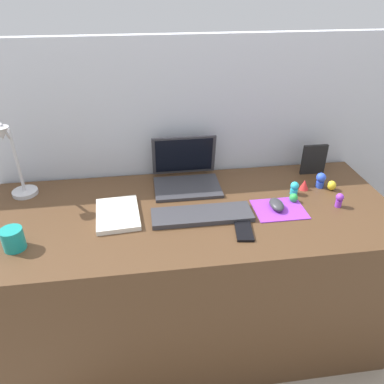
{
  "coord_description": "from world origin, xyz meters",
  "views": [
    {
      "loc": [
        -0.18,
        -1.29,
        1.61
      ],
      "look_at": [
        0.0,
        0.0,
        0.83
      ],
      "focal_mm": 34.9,
      "sensor_mm": 36.0,
      "label": 1
    }
  ],
  "objects_px": {
    "notebook_pad": "(118,214)",
    "picture_frame": "(314,159)",
    "mouse": "(277,205)",
    "coffee_mug": "(13,239)",
    "cell_phone": "(244,231)",
    "toy_figurine_green": "(294,198)",
    "laptop": "(186,173)",
    "toy_figurine_red": "(304,185)",
    "desk_lamp": "(15,164)",
    "toy_figurine_purple": "(339,200)",
    "toy_figurine_blue": "(321,180)",
    "toy_figurine_cyan": "(294,188)",
    "toy_figurine_yellow": "(332,185)",
    "keyboard": "(202,215)"
  },
  "relations": [
    {
      "from": "notebook_pad",
      "to": "picture_frame",
      "type": "bearing_deg",
      "value": 10.27
    },
    {
      "from": "mouse",
      "to": "coffee_mug",
      "type": "bearing_deg",
      "value": -173.28
    },
    {
      "from": "cell_phone",
      "to": "toy_figurine_green",
      "type": "distance_m",
      "value": 0.32
    },
    {
      "from": "laptop",
      "to": "toy_figurine_red",
      "type": "distance_m",
      "value": 0.55
    },
    {
      "from": "desk_lamp",
      "to": "toy_figurine_purple",
      "type": "distance_m",
      "value": 1.37
    },
    {
      "from": "cell_phone",
      "to": "picture_frame",
      "type": "bearing_deg",
      "value": 50.52
    },
    {
      "from": "cell_phone",
      "to": "toy_figurine_green",
      "type": "bearing_deg",
      "value": 41.79
    },
    {
      "from": "notebook_pad",
      "to": "toy_figurine_blue",
      "type": "relative_size",
      "value": 3.35
    },
    {
      "from": "mouse",
      "to": "toy_figurine_blue",
      "type": "relative_size",
      "value": 1.34
    },
    {
      "from": "notebook_pad",
      "to": "toy_figurine_red",
      "type": "relative_size",
      "value": 5.08
    },
    {
      "from": "laptop",
      "to": "picture_frame",
      "type": "xyz_separation_m",
      "value": [
        0.63,
        0.01,
        0.02
      ]
    },
    {
      "from": "toy_figurine_green",
      "to": "toy_figurine_blue",
      "type": "height_order",
      "value": "toy_figurine_blue"
    },
    {
      "from": "toy_figurine_red",
      "to": "notebook_pad",
      "type": "bearing_deg",
      "value": -173.09
    },
    {
      "from": "toy_figurine_cyan",
      "to": "toy_figurine_yellow",
      "type": "bearing_deg",
      "value": 3.83
    },
    {
      "from": "keyboard",
      "to": "cell_phone",
      "type": "xyz_separation_m",
      "value": [
        0.14,
        -0.12,
        -0.01
      ]
    },
    {
      "from": "toy_figurine_green",
      "to": "picture_frame",
      "type": "bearing_deg",
      "value": 52.13
    },
    {
      "from": "toy_figurine_green",
      "to": "notebook_pad",
      "type": "bearing_deg",
      "value": -179.66
    },
    {
      "from": "laptop",
      "to": "picture_frame",
      "type": "height_order",
      "value": "laptop"
    },
    {
      "from": "mouse",
      "to": "notebook_pad",
      "type": "distance_m",
      "value": 0.66
    },
    {
      "from": "mouse",
      "to": "toy_figurine_purple",
      "type": "relative_size",
      "value": 1.53
    },
    {
      "from": "cell_phone",
      "to": "toy_figurine_yellow",
      "type": "xyz_separation_m",
      "value": [
        0.48,
        0.26,
        0.02
      ]
    },
    {
      "from": "toy_figurine_red",
      "to": "toy_figurine_blue",
      "type": "relative_size",
      "value": 0.66
    },
    {
      "from": "toy_figurine_yellow",
      "to": "toy_figurine_blue",
      "type": "relative_size",
      "value": 0.62
    },
    {
      "from": "mouse",
      "to": "picture_frame",
      "type": "height_order",
      "value": "picture_frame"
    },
    {
      "from": "laptop",
      "to": "desk_lamp",
      "type": "distance_m",
      "value": 0.74
    },
    {
      "from": "toy_figurine_blue",
      "to": "picture_frame",
      "type": "bearing_deg",
      "value": 81.8
    },
    {
      "from": "keyboard",
      "to": "toy_figurine_purple",
      "type": "bearing_deg",
      "value": -0.2
    },
    {
      "from": "laptop",
      "to": "desk_lamp",
      "type": "bearing_deg",
      "value": -177.13
    },
    {
      "from": "coffee_mug",
      "to": "toy_figurine_green",
      "type": "relative_size",
      "value": 2.05
    },
    {
      "from": "toy_figurine_purple",
      "to": "toy_figurine_blue",
      "type": "distance_m",
      "value": 0.17
    },
    {
      "from": "keyboard",
      "to": "toy_figurine_yellow",
      "type": "distance_m",
      "value": 0.63
    },
    {
      "from": "toy_figurine_cyan",
      "to": "toy_figurine_yellow",
      "type": "relative_size",
      "value": 1.36
    },
    {
      "from": "toy_figurine_red",
      "to": "desk_lamp",
      "type": "bearing_deg",
      "value": 175.61
    },
    {
      "from": "laptop",
      "to": "toy_figurine_green",
      "type": "relative_size",
      "value": 7.5
    },
    {
      "from": "keyboard",
      "to": "toy_figurine_blue",
      "type": "distance_m",
      "value": 0.6
    },
    {
      "from": "keyboard",
      "to": "toy_figurine_blue",
      "type": "height_order",
      "value": "toy_figurine_blue"
    },
    {
      "from": "toy_figurine_red",
      "to": "toy_figurine_green",
      "type": "bearing_deg",
      "value": -132.25
    },
    {
      "from": "laptop",
      "to": "cell_phone",
      "type": "relative_size",
      "value": 2.34
    },
    {
      "from": "coffee_mug",
      "to": "toy_figurine_blue",
      "type": "xyz_separation_m",
      "value": [
        1.28,
        0.27,
        -0.0
      ]
    },
    {
      "from": "coffee_mug",
      "to": "toy_figurine_blue",
      "type": "relative_size",
      "value": 1.14
    },
    {
      "from": "desk_lamp",
      "to": "toy_figurine_cyan",
      "type": "height_order",
      "value": "desk_lamp"
    },
    {
      "from": "picture_frame",
      "to": "toy_figurine_blue",
      "type": "bearing_deg",
      "value": -98.2
    },
    {
      "from": "cell_phone",
      "to": "notebook_pad",
      "type": "height_order",
      "value": "notebook_pad"
    },
    {
      "from": "toy_figurine_red",
      "to": "toy_figurine_yellow",
      "type": "bearing_deg",
      "value": -10.14
    },
    {
      "from": "picture_frame",
      "to": "toy_figurine_green",
      "type": "xyz_separation_m",
      "value": [
        -0.19,
        -0.24,
        -0.06
      ]
    },
    {
      "from": "mouse",
      "to": "picture_frame",
      "type": "bearing_deg",
      "value": 45.6
    },
    {
      "from": "laptop",
      "to": "toy_figurine_cyan",
      "type": "bearing_deg",
      "value": -19.65
    },
    {
      "from": "notebook_pad",
      "to": "coffee_mug",
      "type": "relative_size",
      "value": 2.92
    },
    {
      "from": "keyboard",
      "to": "toy_figurine_green",
      "type": "bearing_deg",
      "value": 8.34
    },
    {
      "from": "picture_frame",
      "to": "coffee_mug",
      "type": "bearing_deg",
      "value": -162.67
    }
  ]
}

